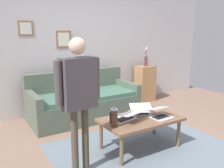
% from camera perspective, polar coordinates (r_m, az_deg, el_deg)
% --- Properties ---
extents(ground_plane, '(7.68, 7.68, 0.00)m').
position_cam_1_polar(ground_plane, '(3.64, 6.51, -14.68)').
color(ground_plane, '#886A59').
extents(area_rug, '(2.46, 1.89, 0.01)m').
position_cam_1_polar(area_rug, '(3.57, 7.60, -15.16)').
color(area_rug, slate).
rests_on(area_rug, ground_plane).
extents(back_wall, '(7.04, 0.11, 2.70)m').
position_cam_1_polar(back_wall, '(5.15, -8.52, 8.92)').
color(back_wall, silver).
rests_on(back_wall, ground_plane).
extents(couch, '(2.05, 0.90, 0.88)m').
position_cam_1_polar(couch, '(4.71, -6.68, -4.29)').
color(couch, '#546250').
rests_on(couch, ground_plane).
extents(coffee_table, '(1.13, 0.66, 0.45)m').
position_cam_1_polar(coffee_table, '(3.48, 6.74, -8.70)').
color(coffee_table, brown).
rests_on(coffee_table, ground_plane).
extents(laptop_left, '(0.41, 0.42, 0.14)m').
position_cam_1_polar(laptop_left, '(3.36, 3.29, -7.73)').
color(laptop_left, silver).
rests_on(laptop_left, coffee_table).
extents(laptop_center, '(0.30, 0.33, 0.15)m').
position_cam_1_polar(laptop_center, '(3.52, 11.28, -6.99)').
color(laptop_center, silver).
rests_on(laptop_center, coffee_table).
extents(laptop_right, '(0.41, 0.41, 0.16)m').
position_cam_1_polar(laptop_right, '(3.60, 6.62, -6.41)').
color(laptop_right, silver).
rests_on(laptop_right, coffee_table).
extents(french_press, '(0.11, 0.09, 0.26)m').
position_cam_1_polar(french_press, '(3.12, 0.50, -7.86)').
color(french_press, '#4C3323').
rests_on(french_press, coffee_table).
extents(side_shelf, '(0.42, 0.32, 0.84)m').
position_cam_1_polar(side_shelf, '(5.84, 7.81, 0.13)').
color(side_shelf, '#B17F4F').
rests_on(side_shelf, ground_plane).
extents(flower_vase, '(0.09, 0.09, 0.45)m').
position_cam_1_polar(flower_vase, '(5.74, 7.98, 5.83)').
color(flower_vase, '#673047').
rests_on(flower_vase, side_shelf).
extents(person_standing, '(0.57, 0.23, 1.59)m').
position_cam_1_polar(person_standing, '(2.69, -7.88, -1.34)').
color(person_standing, '#4C4335').
rests_on(person_standing, ground_plane).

